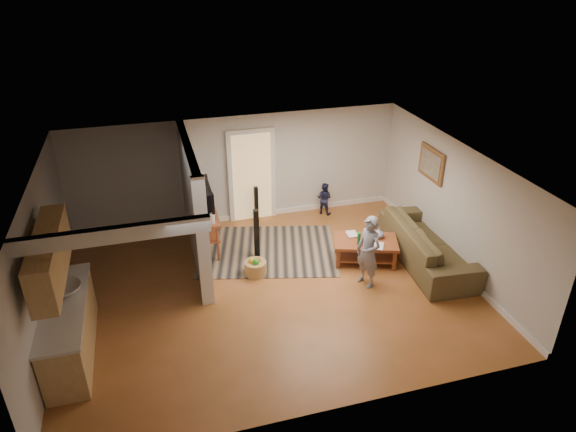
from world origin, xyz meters
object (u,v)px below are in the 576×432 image
(toy_basket, at_px, (256,267))
(speaker_right, at_px, (256,205))
(toddler, at_px, (324,213))
(coffee_table, at_px, (366,245))
(child, at_px, (366,284))
(tv_console, at_px, (205,216))
(speaker_left, at_px, (256,234))
(sofa, at_px, (425,260))

(toy_basket, bearing_deg, speaker_right, 76.72)
(toy_basket, xyz_separation_m, toddler, (2.17, 2.13, -0.16))
(coffee_table, xyz_separation_m, child, (-0.31, -0.75, -0.39))
(toy_basket, bearing_deg, coffee_table, -3.71)
(tv_console, bearing_deg, toddler, 16.86)
(tv_console, xyz_separation_m, speaker_left, (0.94, -0.65, -0.23))
(sofa, distance_m, coffee_table, 1.30)
(child, height_order, toddler, child)
(tv_console, bearing_deg, child, -37.89)
(speaker_right, height_order, toy_basket, speaker_right)
(tv_console, bearing_deg, speaker_left, -33.93)
(coffee_table, height_order, speaker_left, speaker_left)
(tv_console, height_order, toy_basket, tv_console)
(sofa, xyz_separation_m, tv_console, (-4.24, 1.73, 0.77))
(speaker_left, bearing_deg, speaker_right, 84.62)
(speaker_right, bearing_deg, toy_basket, -105.18)
(sofa, relative_size, toy_basket, 6.34)
(sofa, distance_m, speaker_right, 3.96)
(sofa, height_order, toy_basket, sofa)
(speaker_left, height_order, toy_basket, speaker_left)
(speaker_right, distance_m, toy_basket, 2.20)
(toy_basket, bearing_deg, child, -24.64)
(sofa, bearing_deg, toy_basket, 87.01)
(toy_basket, bearing_deg, toddler, 44.42)
(tv_console, bearing_deg, coffee_table, -24.39)
(toy_basket, xyz_separation_m, child, (1.96, -0.90, -0.16))
(coffee_table, relative_size, speaker_right, 1.59)
(speaker_left, relative_size, toy_basket, 2.52)
(sofa, bearing_deg, toddler, 31.26)
(coffee_table, height_order, toy_basket, coffee_table)
(speaker_left, bearing_deg, child, -33.41)
(sofa, relative_size, tv_console, 2.02)
(coffee_table, relative_size, toddler, 1.81)
(speaker_right, relative_size, child, 0.63)
(coffee_table, xyz_separation_m, speaker_right, (-1.77, 2.27, 0.06))
(sofa, xyz_separation_m, toy_basket, (-3.47, 0.46, 0.16))
(speaker_left, xyz_separation_m, child, (1.79, -1.53, -0.54))
(tv_console, xyz_separation_m, child, (2.73, -2.17, -0.77))
(speaker_right, bearing_deg, sofa, -42.98)
(child, bearing_deg, toy_basket, -137.04)
(speaker_left, distance_m, toddler, 2.56)
(sofa, distance_m, speaker_left, 3.51)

